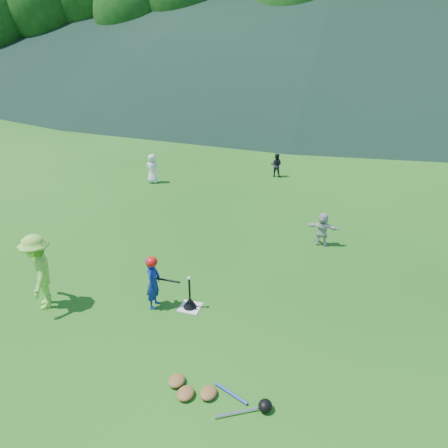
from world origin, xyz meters
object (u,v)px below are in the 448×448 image
fielder_d (323,229)px  equipment_pile (208,393)px  batting_tee (190,303)px  fielder_a (152,169)px  fielder_b (276,165)px  batter_child (153,283)px  adult_coach (39,272)px  home_plate (190,307)px

fielder_d → equipment_pile: 6.23m
equipment_pile → batting_tee: bearing=117.7°
fielder_a → fielder_b: (4.41, 2.16, -0.09)m
fielder_b → fielder_d: bearing=112.4°
batter_child → batting_tee: (0.75, 0.16, -0.46)m
batter_child → adult_coach: adult_coach is taller
adult_coach → equipment_pile: (4.21, -1.39, -0.77)m
home_plate → batter_child: (-0.75, -0.16, 0.58)m
home_plate → adult_coach: bearing=-164.5°
home_plate → batting_tee: bearing=0.0°
fielder_a → equipment_pile: fielder_a is taller
home_plate → fielder_a: bearing=120.6°
equipment_pile → fielder_a: bearing=119.9°
home_plate → batter_child: bearing=-167.9°
fielder_d → batting_tee: size_ratio=1.40×
fielder_a → fielder_b: size_ratio=1.18×
adult_coach → batting_tee: (3.04, 0.84, -0.71)m
batter_child → adult_coach: 2.40m
fielder_a → fielder_d: 7.62m
fielder_b → batting_tee: fielder_b is taller
fielder_b → equipment_pile: 11.82m
fielder_b → equipment_pile: bearing=95.3°
batting_tee → equipment_pile: bearing=-62.3°
batter_child → fielder_a: 8.34m
adult_coach → equipment_pile: bearing=38.4°
adult_coach → home_plate: bearing=72.2°
fielder_a → fielder_d: fielder_a is taller
batting_tee → fielder_a: bearing=120.6°
batter_child → equipment_pile: 2.87m
batting_tee → adult_coach: bearing=-164.5°
home_plate → fielder_a: (-4.36, 7.36, 0.55)m
fielder_a → fielder_d: size_ratio=1.18×
adult_coach → fielder_a: adult_coach is taller
fielder_a → batting_tee: fielder_a is taller
adult_coach → batter_child: bearing=73.3°
batter_child → fielder_b: (0.80, 9.68, -0.11)m
batter_child → batting_tee: 0.89m
batter_child → equipment_pile: size_ratio=0.65×
equipment_pile → fielder_b: bearing=95.4°
fielder_d → equipment_pile: size_ratio=0.53×
adult_coach → fielder_a: size_ratio=1.49×
home_plate → fielder_b: (0.05, 9.52, 0.47)m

